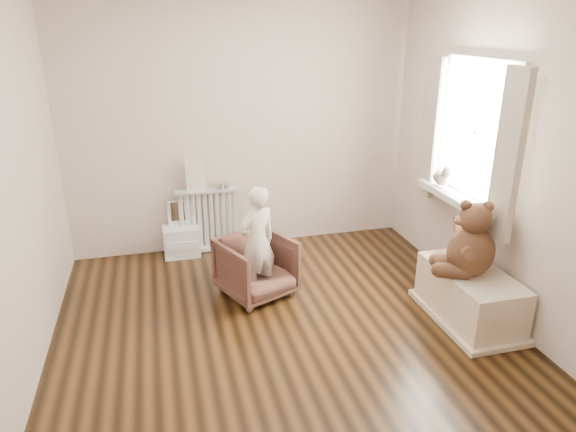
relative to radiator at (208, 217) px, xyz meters
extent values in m
cube|color=black|center=(0.40, -1.68, -0.39)|extent=(3.60, 3.60, 0.01)
cube|color=beige|center=(0.40, 0.12, 0.91)|extent=(3.60, 0.02, 2.60)
cube|color=beige|center=(0.40, -3.48, 0.91)|extent=(3.60, 0.02, 2.60)
cube|color=beige|center=(-1.40, -1.68, 0.91)|extent=(0.02, 3.60, 2.60)
cube|color=beige|center=(2.20, -1.68, 0.91)|extent=(0.02, 3.60, 2.60)
cube|color=white|center=(2.16, -1.38, 1.06)|extent=(0.03, 0.90, 1.10)
cube|color=silver|center=(2.07, -1.38, 0.48)|extent=(0.22, 1.10, 0.06)
cube|color=#C0B49B|center=(2.05, -1.95, 1.00)|extent=(0.06, 0.26, 1.30)
cube|color=#C0B49B|center=(2.05, -0.81, 1.00)|extent=(0.06, 0.26, 1.30)
cube|color=silver|center=(0.00, 0.00, 0.00)|extent=(0.66, 0.12, 0.70)
cube|color=beige|center=(-0.11, 0.00, 0.47)|extent=(0.19, 0.02, 0.32)
cylinder|color=#A59E8C|center=(0.13, 0.00, 0.34)|extent=(0.11, 0.11, 0.07)
cylinder|color=#A59E8C|center=(0.21, 0.00, 0.33)|extent=(0.08, 0.08, 0.04)
cube|color=silver|center=(-0.30, -0.03, -0.11)|extent=(0.37, 0.27, 0.58)
imported|color=#4E2C22|center=(0.30, -1.06, -0.12)|extent=(0.77, 0.78, 0.54)
imported|color=white|center=(0.30, -1.11, 0.14)|extent=(0.44, 0.37, 1.02)
cube|color=beige|center=(1.92, -1.91, -0.19)|extent=(0.49, 0.92, 0.43)
camera|label=1|loc=(-0.47, -5.12, 1.94)|focal=32.00mm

